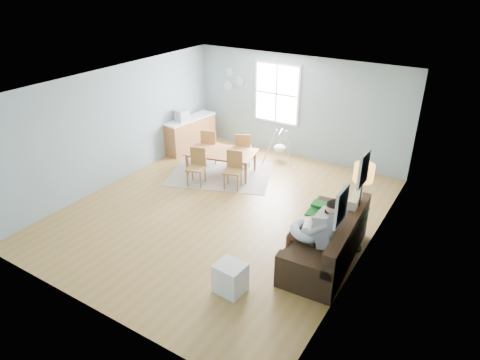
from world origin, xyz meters
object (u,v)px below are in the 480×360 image
Objects in this scene: toddler at (330,216)px; chair_sw at (197,164)px; storage_cube at (230,278)px; baby_swing at (280,148)px; sofa at (329,245)px; floor_lamp at (363,180)px; chair_ne at (243,147)px; counter at (191,133)px; father at (317,230)px; chair_nw at (210,144)px; chair_se at (234,167)px; dining_table at (221,163)px; monitor at (182,116)px.

toddler reaches higher than chair_sw.
storage_cube is 0.50× the size of baby_swing.
floor_lamp is at bearing 63.72° from sofa.
chair_ne is (-2.35, 4.22, 0.25)m from storage_cube.
counter is at bearing 157.92° from floor_lamp.
father reaches higher than chair_nw.
storage_cube is at bearing -58.25° from chair_se.
toddler is at bearing -24.41° from chair_se.
baby_swing is (-2.61, 3.21, -0.40)m from toddler.
sofa is 2.51× the size of toddler.
chair_nw is at bearing 152.91° from toddler.
dining_table is (-3.57, 1.90, -0.02)m from sofa.
toddler is 3.80m from chair_sw.
chair_ne reaches higher than dining_table.
floor_lamp is 4.51× the size of monitor.
monitor reaches higher than toddler.
monitor reaches higher than chair_sw.
toddler is at bearing -36.52° from chair_ne.
baby_swing is (-2.58, 3.74, -0.39)m from father.
chair_nw is 1.18m from monitor.
sofa is 5.85m from monitor.
chair_ne is 0.53× the size of counter.
dining_table is at bearing 75.51° from chair_sw.
chair_ne is (-3.37, 2.63, 0.18)m from sofa.
counter is at bearing 148.39° from father.
chair_sw is at bearing 157.54° from father.
counter is (-1.01, 0.50, -0.07)m from chair_nw.
sofa is at bearing -41.80° from dining_table.
baby_swing is (-2.71, 3.41, 0.05)m from sofa.
sofa is 3.30m from chair_se.
storage_cube is (-0.93, -1.80, -0.51)m from toddler.
chair_sw is at bearing -48.24° from counter.
chair_ne is at bearing 21.41° from chair_nw.
monitor reaches higher than sofa.
father reaches higher than toddler.
monitor is (-0.02, -0.31, 0.60)m from counter.
chair_sw is 2.47m from baby_swing.
chair_sw reaches higher than baby_swing.
sofa is 4.35m from baby_swing.
baby_swing is (1.05, 2.23, -0.13)m from chair_sw.
baby_swing is at bearing 83.11° from chair_se.
chair_nw is (-0.63, 0.40, 0.23)m from dining_table.
toddler is 1.03× the size of chair_sw.
chair_ne is at bearing 4.08° from monitor.
chair_sw is at bearing -68.62° from chair_nw.
toddler reaches higher than sofa.
storage_cube is 1.34× the size of monitor.
father is 1.40× the size of baby_swing.
monitor is 0.37× the size of baby_swing.
monitor is at bearing -94.41° from counter.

